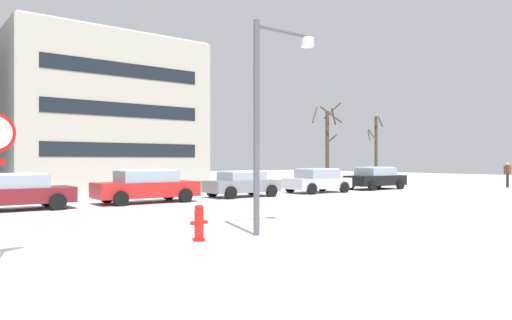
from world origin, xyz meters
TOP-DOWN VIEW (x-y plane):
  - ground_plane at (0.00, 0.00)m, footprint 120.00×120.00m
  - road_surface at (0.00, 3.30)m, footprint 80.00×8.59m
  - fire_hydrant at (2.07, -1.83)m, footprint 0.44×0.30m
  - street_lamp at (4.04, -2.00)m, footprint 2.04×0.36m
  - parked_car_maroon at (-0.10, 8.37)m, footprint 4.35×2.15m
  - parked_car_red at (5.31, 8.34)m, footprint 4.65×2.12m
  - parked_car_gray at (10.73, 8.51)m, footprint 3.95×2.09m
  - parked_car_silver at (16.14, 8.42)m, footprint 4.03×2.19m
  - parked_car_black at (21.55, 8.46)m, footprint 4.29×2.19m
  - pedestrian_crossing at (30.86, 4.24)m, footprint 0.53×0.43m
  - tree_far_mid at (26.29, 12.18)m, footprint 1.32×1.33m
  - tree_far_left at (20.56, 11.88)m, footprint 2.16×2.40m
  - building_far_right at (8.07, 21.80)m, footprint 12.90×8.12m

SIDE VIEW (x-z plane):
  - ground_plane at x=0.00m, z-range 0.00..0.00m
  - road_surface at x=0.00m, z-range 0.00..0.00m
  - fire_hydrant at x=2.07m, z-range 0.00..0.92m
  - parked_car_gray at x=10.73m, z-range 0.02..1.39m
  - parked_car_maroon at x=-0.10m, z-range 0.02..1.43m
  - parked_car_silver at x=16.14m, z-range 0.01..1.45m
  - parked_car_black at x=21.55m, z-range 0.01..1.49m
  - parked_car_red at x=5.31m, z-range 0.01..1.51m
  - pedestrian_crossing at x=30.86m, z-range 0.15..1.93m
  - tree_far_mid at x=26.29m, z-range 0.16..5.54m
  - tree_far_left at x=20.56m, z-range 0.10..6.14m
  - street_lamp at x=4.04m, z-range 0.66..6.15m
  - building_far_right at x=8.07m, z-range 0.00..10.44m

